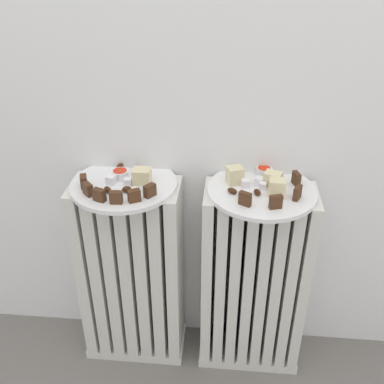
{
  "coord_description": "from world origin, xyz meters",
  "views": [
    {
      "loc": [
        0.1,
        -0.76,
        1.24
      ],
      "look_at": [
        0.0,
        0.28,
        0.62
      ],
      "focal_mm": 41.81,
      "sensor_mm": 36.0,
      "label": 1
    }
  ],
  "objects_px": {
    "plate_right": "(262,191)",
    "jam_bowl_right": "(264,171)",
    "radiator_left": "(132,275)",
    "plate_left": "(124,184)",
    "radiator_right": "(253,283)",
    "fork": "(138,181)",
    "jam_bowl_left": "(120,174)"
  },
  "relations": [
    {
      "from": "fork",
      "to": "radiator_right",
      "type": "bearing_deg",
      "value": -1.45
    },
    {
      "from": "radiator_right",
      "to": "jam_bowl_left",
      "type": "relative_size",
      "value": 13.45
    },
    {
      "from": "radiator_left",
      "to": "plate_right",
      "type": "relative_size",
      "value": 2.16
    },
    {
      "from": "plate_right",
      "to": "jam_bowl_left",
      "type": "relative_size",
      "value": 6.24
    },
    {
      "from": "radiator_right",
      "to": "jam_bowl_right",
      "type": "relative_size",
      "value": 14.6
    },
    {
      "from": "jam_bowl_left",
      "to": "fork",
      "type": "distance_m",
      "value": 0.06
    },
    {
      "from": "jam_bowl_left",
      "to": "fork",
      "type": "bearing_deg",
      "value": -18.03
    },
    {
      "from": "plate_left",
      "to": "fork",
      "type": "height_order",
      "value": "fork"
    },
    {
      "from": "jam_bowl_left",
      "to": "jam_bowl_right",
      "type": "height_order",
      "value": "jam_bowl_right"
    },
    {
      "from": "jam_bowl_left",
      "to": "jam_bowl_right",
      "type": "xyz_separation_m",
      "value": [
        0.4,
        0.05,
        0.0
      ]
    },
    {
      "from": "radiator_right",
      "to": "radiator_left",
      "type": "bearing_deg",
      "value": -180.0
    },
    {
      "from": "radiator_left",
      "to": "plate_left",
      "type": "xyz_separation_m",
      "value": [
        0.0,
        0.0,
        0.32
      ]
    },
    {
      "from": "radiator_right",
      "to": "plate_right",
      "type": "bearing_deg",
      "value": -63.43
    },
    {
      "from": "jam_bowl_right",
      "to": "plate_left",
      "type": "bearing_deg",
      "value": -168.89
    },
    {
      "from": "jam_bowl_left",
      "to": "jam_bowl_right",
      "type": "bearing_deg",
      "value": 6.99
    },
    {
      "from": "radiator_right",
      "to": "jam_bowl_right",
      "type": "distance_m",
      "value": 0.35
    },
    {
      "from": "plate_right",
      "to": "jam_bowl_left",
      "type": "bearing_deg",
      "value": 176.15
    },
    {
      "from": "plate_left",
      "to": "jam_bowl_right",
      "type": "xyz_separation_m",
      "value": [
        0.38,
        0.07,
        0.02
      ]
    },
    {
      "from": "plate_left",
      "to": "plate_right",
      "type": "bearing_deg",
      "value": 0.0
    },
    {
      "from": "plate_left",
      "to": "jam_bowl_left",
      "type": "relative_size",
      "value": 6.24
    },
    {
      "from": "plate_right",
      "to": "jam_bowl_right",
      "type": "xyz_separation_m",
      "value": [
        0.01,
        0.07,
        0.02
      ]
    },
    {
      "from": "plate_left",
      "to": "plate_right",
      "type": "relative_size",
      "value": 1.0
    },
    {
      "from": "jam_bowl_left",
      "to": "jam_bowl_right",
      "type": "distance_m",
      "value": 0.4
    },
    {
      "from": "jam_bowl_right",
      "to": "jam_bowl_left",
      "type": "bearing_deg",
      "value": -173.01
    },
    {
      "from": "plate_right",
      "to": "jam_bowl_right",
      "type": "relative_size",
      "value": 6.77
    },
    {
      "from": "fork",
      "to": "jam_bowl_left",
      "type": "bearing_deg",
      "value": 161.97
    },
    {
      "from": "jam_bowl_left",
      "to": "plate_right",
      "type": "bearing_deg",
      "value": -3.85
    },
    {
      "from": "radiator_left",
      "to": "plate_left",
      "type": "height_order",
      "value": "plate_left"
    },
    {
      "from": "plate_right",
      "to": "jam_bowl_right",
      "type": "height_order",
      "value": "jam_bowl_right"
    },
    {
      "from": "plate_right",
      "to": "jam_bowl_right",
      "type": "distance_m",
      "value": 0.08
    },
    {
      "from": "radiator_left",
      "to": "jam_bowl_right",
      "type": "distance_m",
      "value": 0.52
    },
    {
      "from": "radiator_right",
      "to": "jam_bowl_right",
      "type": "xyz_separation_m",
      "value": [
        0.01,
        0.07,
        0.34
      ]
    }
  ]
}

